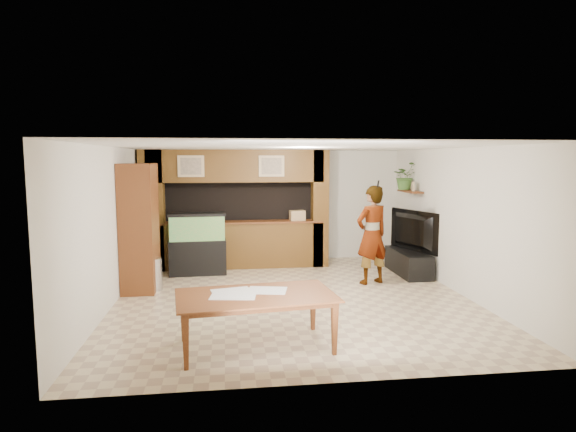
{
  "coord_description": "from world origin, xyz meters",
  "views": [
    {
      "loc": [
        -1.12,
        -8.07,
        2.39
      ],
      "look_at": [
        -0.01,
        0.6,
        1.36
      ],
      "focal_mm": 30.0,
      "sensor_mm": 36.0,
      "label": 1
    }
  ],
  "objects": [
    {
      "name": "wall_shelf",
      "position": [
        2.85,
        1.95,
        1.7
      ],
      "size": [
        0.25,
        0.9,
        0.04
      ],
      "primitive_type": "cube",
      "color": "brown",
      "rests_on": "wall_right"
    },
    {
      "name": "newspaper_c",
      "position": [
        -0.61,
        -2.0,
        0.7
      ],
      "size": [
        0.56,
        0.46,
        0.01
      ],
      "primitive_type": "cube",
      "rotation": [
        0.0,
        0.0,
        -0.21
      ],
      "color": "silver",
      "rests_on": "dining_table"
    },
    {
      "name": "wall_left",
      "position": [
        -3.0,
        0.0,
        1.3
      ],
      "size": [
        0.0,
        6.5,
        6.5
      ],
      "primitive_type": "plane",
      "rotation": [
        1.57,
        0.0,
        1.57
      ],
      "color": "silver",
      "rests_on": "floor"
    },
    {
      "name": "dining_table",
      "position": [
        -0.76,
        -2.2,
        0.35
      ],
      "size": [
        2.1,
        1.33,
        0.7
      ],
      "primitive_type": "imported",
      "rotation": [
        0.0,
        0.0,
        0.12
      ],
      "color": "brown",
      "rests_on": "floor"
    },
    {
      "name": "photo_frame",
      "position": [
        2.85,
        1.79,
        1.82
      ],
      "size": [
        0.04,
        0.15,
        0.2
      ],
      "primitive_type": "cube",
      "rotation": [
        0.0,
        0.0,
        -0.1
      ],
      "color": "tan",
      "rests_on": "wall_shelf"
    },
    {
      "name": "potted_plant",
      "position": [
        2.82,
        2.2,
        2.02
      ],
      "size": [
        0.68,
        0.64,
        0.61
      ],
      "primitive_type": "imported",
      "rotation": [
        0.0,
        0.0,
        0.36
      ],
      "color": "#396428",
      "rests_on": "wall_shelf"
    },
    {
      "name": "floor",
      "position": [
        0.0,
        0.0,
        0.0
      ],
      "size": [
        6.5,
        6.5,
        0.0
      ],
      "primitive_type": "plane",
      "color": "#C8B58B",
      "rests_on": "ground"
    },
    {
      "name": "newspaper_a",
      "position": [
        -1.05,
        -2.17,
        0.7
      ],
      "size": [
        0.61,
        0.48,
        0.01
      ],
      "primitive_type": "cube",
      "rotation": [
        0.0,
        0.0,
        -0.14
      ],
      "color": "silver",
      "rests_on": "dining_table"
    },
    {
      "name": "partition",
      "position": [
        -0.95,
        2.64,
        1.31
      ],
      "size": [
        4.2,
        0.99,
        2.6
      ],
      "color": "brown",
      "rests_on": "floor"
    },
    {
      "name": "person",
      "position": [
        1.64,
        0.77,
        0.95
      ],
      "size": [
        0.81,
        0.68,
        1.9
      ],
      "primitive_type": "imported",
      "rotation": [
        0.0,
        0.0,
        3.51
      ],
      "color": "#A4845A",
      "rests_on": "floor"
    },
    {
      "name": "trash_can",
      "position": [
        -2.48,
        0.8,
        0.3
      ],
      "size": [
        0.32,
        0.32,
        0.59
      ],
      "primitive_type": "cylinder",
      "color": "#B2B2B7",
      "rests_on": "floor"
    },
    {
      "name": "wall_clock",
      "position": [
        -2.97,
        1.0,
        1.9
      ],
      "size": [
        0.05,
        0.25,
        0.25
      ],
      "color": "black",
      "rests_on": "wall_left"
    },
    {
      "name": "wall_back",
      "position": [
        0.0,
        3.25,
        1.3
      ],
      "size": [
        6.0,
        0.0,
        6.0
      ],
      "primitive_type": "plane",
      "rotation": [
        1.57,
        0.0,
        0.0
      ],
      "color": "silver",
      "rests_on": "floor"
    },
    {
      "name": "pantry_cabinet",
      "position": [
        -2.7,
        0.87,
        1.16
      ],
      "size": [
        0.58,
        0.95,
        2.32
      ],
      "primitive_type": "cube",
      "color": "brown",
      "rests_on": "floor"
    },
    {
      "name": "newspaper_b",
      "position": [
        -1.07,
        -2.0,
        0.7
      ],
      "size": [
        0.57,
        0.47,
        0.01
      ],
      "primitive_type": "cube",
      "rotation": [
        0.0,
        0.0,
        0.22
      ],
      "color": "silver",
      "rests_on": "dining_table"
    },
    {
      "name": "microphone",
      "position": [
        1.69,
        0.61,
        1.94
      ],
      "size": [
        0.03,
        0.09,
        0.14
      ],
      "primitive_type": "cylinder",
      "rotation": [
        0.44,
        0.0,
        0.0
      ],
      "color": "black",
      "rests_on": "person"
    },
    {
      "name": "television",
      "position": [
        2.65,
        1.44,
        0.91
      ],
      "size": [
        0.65,
        1.46,
        0.85
      ],
      "primitive_type": "imported",
      "rotation": [
        0.0,
        0.0,
        1.89
      ],
      "color": "black",
      "rests_on": "tv_stand"
    },
    {
      "name": "aquarium",
      "position": [
        -1.73,
        1.95,
        0.63
      ],
      "size": [
        1.17,
        0.44,
        1.29
      ],
      "rotation": [
        0.0,
        0.0,
        0.04
      ],
      "color": "black",
      "rests_on": "floor"
    },
    {
      "name": "wall_right",
      "position": [
        3.0,
        0.0,
        1.3
      ],
      "size": [
        0.0,
        6.5,
        6.5
      ],
      "primitive_type": "plane",
      "rotation": [
        1.57,
        0.0,
        -1.57
      ],
      "color": "silver",
      "rests_on": "floor"
    },
    {
      "name": "tv_stand",
      "position": [
        2.65,
        1.44,
        0.24
      ],
      "size": [
        0.53,
        1.46,
        0.49
      ],
      "primitive_type": "cube",
      "color": "black",
      "rests_on": "floor"
    },
    {
      "name": "ceiling",
      "position": [
        0.0,
        0.0,
        2.6
      ],
      "size": [
        6.5,
        6.5,
        0.0
      ],
      "primitive_type": "plane",
      "color": "white",
      "rests_on": "wall_back"
    },
    {
      "name": "counter_box",
      "position": [
        0.44,
        2.45,
        1.15
      ],
      "size": [
        0.35,
        0.26,
        0.22
      ],
      "primitive_type": "cube",
      "rotation": [
        0.0,
        0.0,
        0.12
      ],
      "color": "tan",
      "rests_on": "partition"
    }
  ]
}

